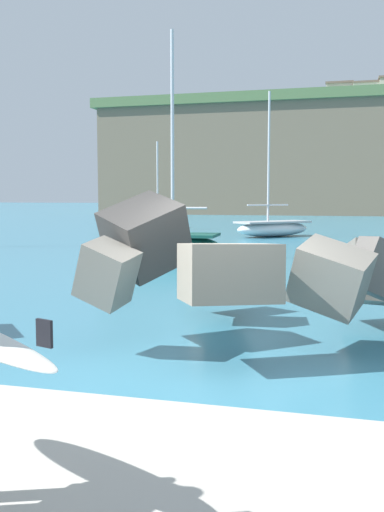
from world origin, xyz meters
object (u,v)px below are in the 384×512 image
(boat_mid_centre, at_px, (273,227))
(station_building_east, at_px, (366,100))
(mooring_buoy_inner, at_px, (194,268))
(station_building_central, at_px, (379,102))
(boat_near_centre, at_px, (159,221))
(station_building_west, at_px, (340,103))
(boat_far_left, at_px, (164,244))

(boat_mid_centre, distance_m, station_building_east, 65.97)
(mooring_buoy_inner, xyz_separation_m, station_building_central, (7.92, 84.22, 17.08))
(boat_near_centre, height_order, station_building_central, station_building_central)
(mooring_buoy_inner, distance_m, station_building_east, 82.24)
(station_building_west, distance_m, station_building_central, 6.30)
(mooring_buoy_inner, distance_m, station_building_west, 87.07)
(station_building_central, bearing_deg, mooring_buoy_inner, -95.37)
(station_building_west, xyz_separation_m, station_building_east, (4.11, -5.04, -0.41))
(boat_near_centre, height_order, boat_mid_centre, boat_mid_centre)
(mooring_buoy_inner, bearing_deg, boat_near_centre, 110.74)
(mooring_buoy_inner, relative_size, station_building_east, 0.09)
(boat_mid_centre, relative_size, station_building_east, 1.59)
(station_building_west, xyz_separation_m, station_building_central, (6.20, -1.09, -0.23))
(boat_mid_centre, bearing_deg, boat_far_left, -99.55)
(boat_mid_centre, relative_size, boat_far_left, 1.00)
(boat_near_centre, relative_size, station_building_west, 0.77)
(boat_near_centre, bearing_deg, boat_far_left, -70.99)
(boat_mid_centre, relative_size, mooring_buoy_inner, 17.80)
(station_building_central, bearing_deg, boat_mid_centre, -96.69)
(boat_near_centre, height_order, station_building_east, station_building_east)
(boat_far_left, distance_m, station_building_central, 82.59)
(boat_far_left, height_order, mooring_buoy_inner, boat_far_left)
(mooring_buoy_inner, height_order, station_building_central, station_building_central)
(boat_near_centre, xyz_separation_m, boat_mid_centre, (8.54, -5.84, -0.02))
(boat_near_centre, bearing_deg, station_building_west, 80.73)
(boat_near_centre, bearing_deg, boat_mid_centre, -34.36)
(boat_mid_centre, xyz_separation_m, station_building_west, (1.71, 68.62, 17.01))
(station_building_west, bearing_deg, mooring_buoy_inner, -91.15)
(boat_mid_centre, height_order, station_building_east, station_building_east)
(boat_near_centre, relative_size, station_building_central, 0.72)
(boat_mid_centre, distance_m, station_building_central, 70.03)
(boat_mid_centre, bearing_deg, station_building_east, 84.77)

